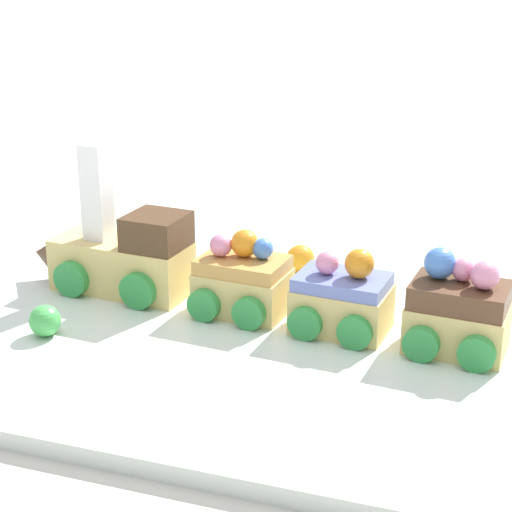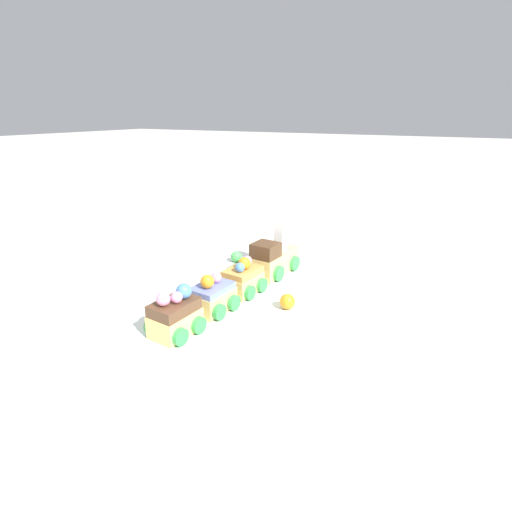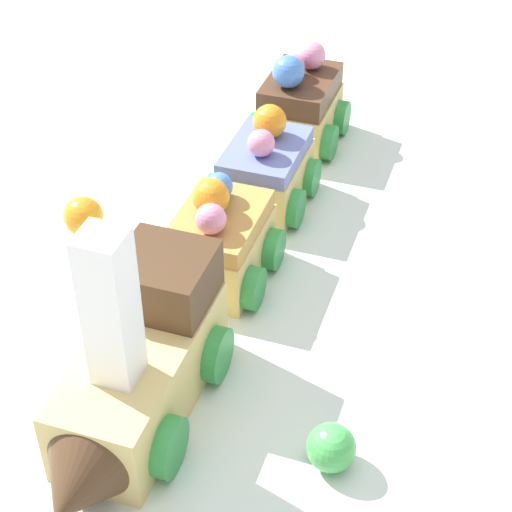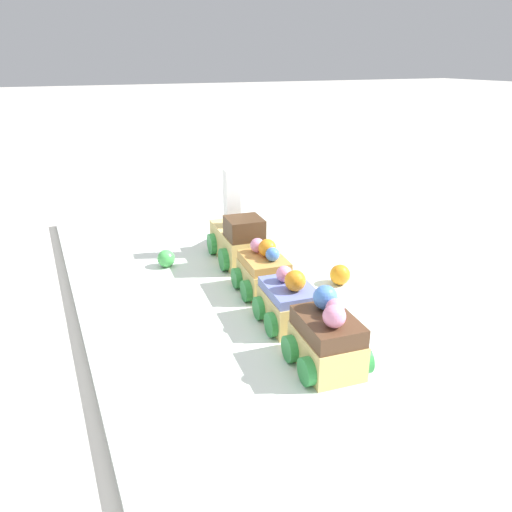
# 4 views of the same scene
# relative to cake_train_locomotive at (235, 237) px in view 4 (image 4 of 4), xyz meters

# --- Properties ---
(ground_plane) EXTENTS (10.00, 10.00, 0.00)m
(ground_plane) POSITION_rel_cake_train_locomotive_xyz_m (-0.11, 0.02, -0.04)
(ground_plane) COLOR beige
(display_board) EXTENTS (0.77, 0.38, 0.01)m
(display_board) POSITION_rel_cake_train_locomotive_xyz_m (-0.11, 0.02, -0.03)
(display_board) COLOR silver
(display_board) RESTS_ON ground_plane
(cake_train_locomotive) EXTENTS (0.14, 0.07, 0.12)m
(cake_train_locomotive) POSITION_rel_cake_train_locomotive_xyz_m (0.00, 0.00, 0.00)
(cake_train_locomotive) COLOR #E5C675
(cake_train_locomotive) RESTS_ON display_board
(cake_car_caramel) EXTENTS (0.07, 0.06, 0.06)m
(cake_car_caramel) POSITION_rel_cake_train_locomotive_xyz_m (-0.11, 0.01, -0.01)
(cake_car_caramel) COLOR #E5C675
(cake_car_caramel) RESTS_ON display_board
(cake_car_blueberry) EXTENTS (0.07, 0.06, 0.06)m
(cake_car_blueberry) POSITION_rel_cake_train_locomotive_xyz_m (-0.19, 0.02, -0.01)
(cake_car_blueberry) COLOR #E5C675
(cake_car_blueberry) RESTS_ON display_board
(cake_car_chocolate) EXTENTS (0.07, 0.06, 0.07)m
(cake_car_chocolate) POSITION_rel_cake_train_locomotive_xyz_m (-0.27, 0.02, -0.00)
(cake_car_chocolate) COLOR #E5C675
(cake_car_chocolate) RESTS_ON display_board
(gumball_green) EXTENTS (0.02, 0.02, 0.02)m
(gumball_green) POSITION_rel_cake_train_locomotive_xyz_m (0.01, 0.09, -0.02)
(gumball_green) COLOR #4CBC56
(gumball_green) RESTS_ON display_board
(gumball_orange) EXTENTS (0.02, 0.02, 0.02)m
(gumball_orange) POSITION_rel_cake_train_locomotive_xyz_m (-0.13, -0.08, -0.02)
(gumball_orange) COLOR orange
(gumball_orange) RESTS_ON display_board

